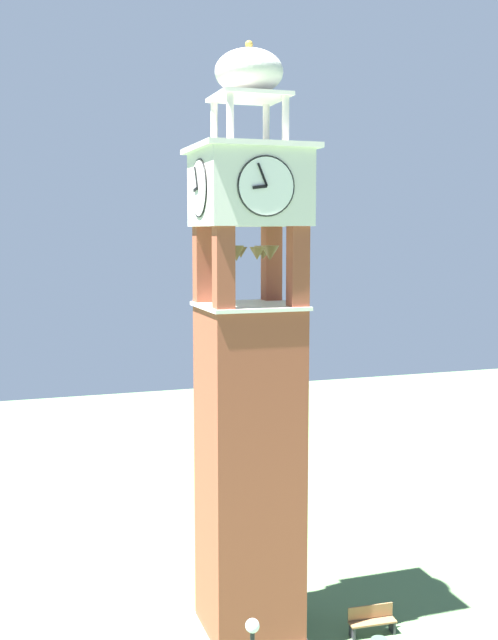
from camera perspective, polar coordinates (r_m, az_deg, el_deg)
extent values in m
plane|color=#517547|center=(27.50, 0.00, -22.52)|extent=(80.00, 80.00, 0.00)
cube|color=brown|center=(25.29, 0.00, -11.57)|extent=(2.92, 2.92, 10.99)
cube|color=silver|center=(27.42, 0.00, -22.20)|extent=(3.12, 3.12, 0.35)
cube|color=black|center=(27.41, 3.11, -19.91)|extent=(1.10, 0.04, 2.20)
cylinder|color=silver|center=(26.82, 3.13, -17.24)|extent=(1.10, 0.04, 1.10)
cube|color=brown|center=(23.36, 3.66, 3.85)|extent=(0.56, 0.56, 2.55)
cube|color=brown|center=(25.56, 1.68, 4.09)|extent=(0.56, 0.56, 2.55)
cube|color=brown|center=(22.59, -1.90, 3.77)|extent=(0.56, 0.56, 2.55)
cube|color=brown|center=(24.86, -3.44, 4.01)|extent=(0.56, 0.56, 2.55)
cube|color=silver|center=(24.15, 0.00, 1.06)|extent=(3.08, 3.08, 0.12)
cone|color=brown|center=(24.65, -0.62, 5.05)|extent=(0.42, 0.42, 0.35)
cone|color=brown|center=(24.11, -1.56, 5.01)|extent=(0.38, 0.38, 0.51)
cone|color=brown|center=(23.52, -0.94, 4.97)|extent=(0.48, 0.48, 0.48)
cone|color=brown|center=(23.44, 0.60, 4.97)|extent=(0.47, 0.47, 0.39)
cone|color=brown|center=(24.04, 1.57, 5.01)|extent=(0.59, 0.59, 0.46)
cone|color=brown|center=(24.53, 1.05, 5.04)|extent=(0.59, 0.59, 0.43)
cube|color=silver|center=(24.08, 0.00, 9.72)|extent=(3.16, 3.16, 2.30)
cylinder|color=white|center=(24.62, 3.58, 9.64)|extent=(1.75, 0.05, 1.75)
torus|color=black|center=(24.62, 3.58, 9.64)|extent=(1.77, 0.06, 1.77)
cube|color=black|center=(24.84, 3.53, 9.54)|extent=(0.44, 0.03, 0.15)
cube|color=black|center=(24.79, 3.60, 10.36)|extent=(0.33, 0.03, 0.67)
cylinder|color=white|center=(23.62, -3.74, 9.76)|extent=(1.75, 0.05, 1.75)
torus|color=black|center=(23.62, -3.74, 9.76)|extent=(1.77, 0.06, 1.77)
cube|color=black|center=(23.82, -4.01, 9.67)|extent=(0.44, 0.03, 0.15)
cube|color=black|center=(23.76, -3.97, 10.52)|extent=(0.33, 0.03, 0.67)
cylinder|color=white|center=(22.57, 1.29, 9.93)|extent=(0.05, 1.75, 1.75)
torus|color=black|center=(22.57, 1.29, 9.93)|extent=(0.06, 1.77, 1.77)
cube|color=black|center=(22.44, 0.82, 9.87)|extent=(0.03, 0.44, 0.15)
cube|color=black|center=(22.49, 1.01, 10.76)|extent=(0.03, 0.33, 0.67)
cylinder|color=white|center=(25.60, -1.14, 9.53)|extent=(0.05, 1.75, 1.75)
torus|color=black|center=(25.60, -1.14, 9.53)|extent=(0.06, 1.77, 1.77)
cube|color=black|center=(25.59, -1.65, 9.46)|extent=(0.03, 0.44, 0.15)
cube|color=black|center=(25.63, -1.47, 10.24)|extent=(0.03, 0.33, 0.67)
cube|color=silver|center=(24.17, 0.00, 12.63)|extent=(3.52, 3.52, 0.16)
cylinder|color=silver|center=(23.75, 2.74, 14.64)|extent=(0.22, 0.22, 1.41)
cylinder|color=silver|center=(25.36, 1.29, 14.13)|extent=(0.22, 0.22, 1.41)
cylinder|color=silver|center=(23.19, -1.41, 14.84)|extent=(0.22, 0.22, 1.41)
cylinder|color=silver|center=(24.84, -2.61, 14.28)|extent=(0.22, 0.22, 1.41)
cube|color=silver|center=(24.39, 0.00, 16.25)|extent=(2.18, 2.18, 0.12)
ellipsoid|color=silver|center=(24.52, 0.00, 17.98)|extent=(2.10, 2.10, 1.38)
sphere|color=#B79338|center=(24.70, 0.00, 19.81)|extent=(0.24, 0.24, 0.24)
cube|color=brown|center=(27.72, 9.17, -21.30)|extent=(0.54, 1.62, 0.06)
cube|color=brown|center=(27.74, 9.01, -20.62)|extent=(0.15, 1.60, 0.44)
cube|color=#2D2D33|center=(28.10, 10.60, -21.47)|extent=(0.40, 0.10, 0.42)
cube|color=#2D2D33|center=(27.58, 7.69, -22.00)|extent=(0.40, 0.10, 0.42)
sphere|color=silver|center=(20.59, 0.26, -21.78)|extent=(0.36, 0.36, 0.36)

